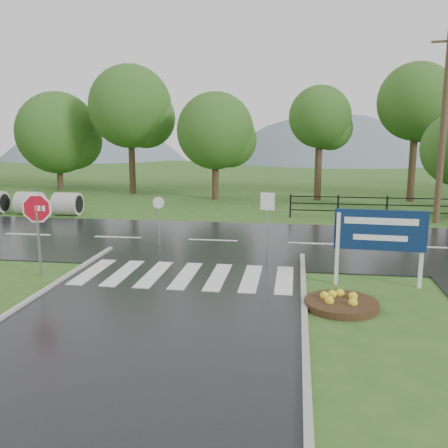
# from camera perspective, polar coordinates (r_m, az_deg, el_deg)

# --- Properties ---
(ground) EXTENTS (120.00, 120.00, 0.00)m
(ground) POSITION_cam_1_polar(r_m,az_deg,el_deg) (10.87, -10.30, -13.63)
(ground) COLOR #305B1E
(ground) RESTS_ON ground
(main_road) EXTENTS (90.00, 8.00, 0.04)m
(main_road) POSITION_cam_1_polar(r_m,az_deg,el_deg) (20.13, -1.27, -1.99)
(main_road) COLOR black
(main_road) RESTS_ON ground
(crosswalk) EXTENTS (6.50, 2.80, 0.02)m
(crosswalk) POSITION_cam_1_polar(r_m,az_deg,el_deg) (15.37, -4.38, -5.87)
(crosswalk) COLOR silver
(crosswalk) RESTS_ON ground
(fence_west) EXTENTS (9.58, 0.08, 1.20)m
(fence_west) POSITION_cam_1_polar(r_m,az_deg,el_deg) (26.02, 18.12, 2.02)
(fence_west) COLOR black
(fence_west) RESTS_ON ground
(hills) EXTENTS (102.00, 48.00, 48.00)m
(hills) POSITION_cam_1_polar(r_m,az_deg,el_deg) (77.00, 8.20, -4.33)
(hills) COLOR slate
(hills) RESTS_ON ground
(treeline) EXTENTS (83.20, 5.20, 10.00)m
(treeline) POSITION_cam_1_polar(r_m,az_deg,el_deg) (33.73, 4.37, 3.19)
(treeline) COLOR #29571B
(treeline) RESTS_ON ground
(stop_sign) EXTENTS (1.21, 0.19, 2.73)m
(stop_sign) POSITION_cam_1_polar(r_m,az_deg,el_deg) (16.01, -20.57, 0.90)
(stop_sign) COLOR #939399
(stop_sign) RESTS_ON ground
(estate_billboard) EXTENTS (2.55, 0.23, 2.23)m
(estate_billboard) POSITION_cam_1_polar(r_m,az_deg,el_deg) (14.81, 17.41, -1.11)
(estate_billboard) COLOR silver
(estate_billboard) RESTS_ON ground
(flower_bed) EXTENTS (1.86, 1.86, 0.37)m
(flower_bed) POSITION_cam_1_polar(r_m,az_deg,el_deg) (13.12, 13.25, -8.74)
(flower_bed) COLOR #332111
(flower_bed) RESTS_ON ground
(reg_sign_small) EXTENTS (0.50, 0.08, 2.26)m
(reg_sign_small) POSITION_cam_1_polar(r_m,az_deg,el_deg) (17.70, 4.98, 1.43)
(reg_sign_small) COLOR #939399
(reg_sign_small) RESTS_ON ground
(reg_sign_round) EXTENTS (0.45, 0.07, 1.94)m
(reg_sign_round) POSITION_cam_1_polar(r_m,az_deg,el_deg) (19.16, -7.46, 1.08)
(reg_sign_round) COLOR #939399
(reg_sign_round) RESTS_ON ground
(utility_pole_east) EXTENTS (1.60, 0.42, 9.06)m
(utility_pole_east) POSITION_cam_1_polar(r_m,az_deg,el_deg) (25.74, 23.80, 10.24)
(utility_pole_east) COLOR #473523
(utility_pole_east) RESTS_ON ground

